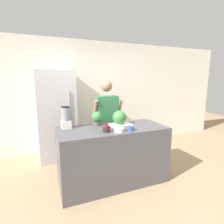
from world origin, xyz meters
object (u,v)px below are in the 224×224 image
object	(u,v)px
refrigerator	(57,115)
potted_plant	(97,118)
person	(107,122)
bowl_small_blue	(131,128)
watermelon	(119,117)
bowl_cherries	(106,129)
bowl_cream	(119,129)
blender	(66,118)

from	to	relation	value
refrigerator	potted_plant	bearing A→B (deg)	-61.62
person	bowl_small_blue	xyz separation A→B (m)	(0.05, -0.92, 0.10)
watermelon	bowl_small_blue	xyz separation A→B (m)	(0.02, -0.38, -0.10)
refrigerator	person	size ratio (longest dim) A/B	1.12
bowl_cherries	bowl_cream	bearing A→B (deg)	-14.72
refrigerator	bowl_cherries	xyz separation A→B (m)	(0.59, -1.49, 0.04)
watermelon	bowl_cream	world-z (taller)	watermelon
refrigerator	bowl_cream	size ratio (longest dim) A/B	12.22
person	bowl_small_blue	bearing A→B (deg)	-86.85
person	bowl_cherries	distance (m)	0.92
potted_plant	bowl_cream	bearing A→B (deg)	-67.23
watermelon	blender	world-z (taller)	blender
potted_plant	blender	bearing A→B (deg)	-179.85
refrigerator	person	distance (m)	1.11
refrigerator	potted_plant	world-z (taller)	refrigerator
person	bowl_cherries	world-z (taller)	person
person	potted_plant	xyz separation A→B (m)	(-0.33, -0.43, 0.19)
bowl_small_blue	blender	size ratio (longest dim) A/B	0.26
refrigerator	bowl_small_blue	xyz separation A→B (m)	(0.96, -1.55, 0.02)
refrigerator	bowl_cream	distance (m)	1.72
refrigerator	bowl_small_blue	size ratio (longest dim) A/B	20.71
blender	potted_plant	distance (m)	0.51
refrigerator	bowl_cherries	world-z (taller)	refrigerator
watermelon	bowl_small_blue	bearing A→B (deg)	-86.34
bowl_cherries	blender	xyz separation A→B (m)	(-0.53, 0.43, 0.12)
bowl_cherries	potted_plant	world-z (taller)	potted_plant
bowl_small_blue	blender	bearing A→B (deg)	150.96
bowl_small_blue	potted_plant	world-z (taller)	potted_plant
refrigerator	watermelon	xyz separation A→B (m)	(0.93, -1.18, 0.12)
refrigerator	bowl_small_blue	world-z (taller)	refrigerator
bowl_small_blue	watermelon	bearing A→B (deg)	93.66
potted_plant	refrigerator	bearing A→B (deg)	118.38
bowl_small_blue	bowl_cherries	bearing A→B (deg)	169.29
bowl_cherries	bowl_cream	distance (m)	0.19
refrigerator	blender	distance (m)	1.07
bowl_small_blue	blender	xyz separation A→B (m)	(-0.89, 0.50, 0.13)
bowl_cream	watermelon	bearing A→B (deg)	65.73
bowl_cherries	blender	distance (m)	0.69
bowl_cream	bowl_small_blue	world-z (taller)	bowl_cream
bowl_cherries	bowl_small_blue	size ratio (longest dim) A/B	1.30
refrigerator	bowl_cream	xyz separation A→B (m)	(0.77, -1.53, 0.03)
refrigerator	bowl_small_blue	distance (m)	1.82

